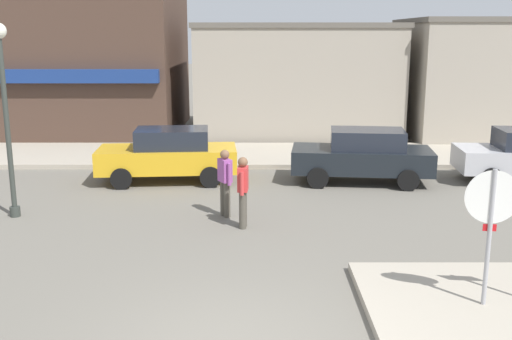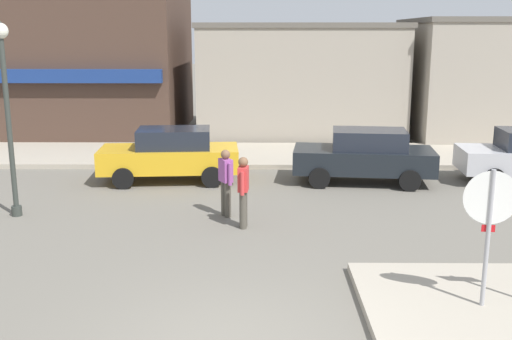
{
  "view_description": "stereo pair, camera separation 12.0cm",
  "coord_description": "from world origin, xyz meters",
  "px_view_note": "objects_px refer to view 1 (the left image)",
  "views": [
    {
      "loc": [
        0.36,
        -7.53,
        4.24
      ],
      "look_at": [
        0.36,
        4.5,
        1.5
      ],
      "focal_mm": 42.0,
      "sensor_mm": 36.0,
      "label": 1
    },
    {
      "loc": [
        0.48,
        -7.53,
        4.24
      ],
      "look_at": [
        0.36,
        4.5,
        1.5
      ],
      "focal_mm": 42.0,
      "sensor_mm": 36.0,
      "label": 2
    }
  ],
  "objects_px": {
    "stop_sign": "(491,220)",
    "pedestrian_crossing_far": "(225,181)",
    "parked_car_second": "(363,155)",
    "pedestrian_crossing_near": "(243,190)",
    "lamp_post": "(4,92)",
    "parked_car_nearest": "(169,154)"
  },
  "relations": [
    {
      "from": "stop_sign",
      "to": "pedestrian_crossing_near",
      "type": "relative_size",
      "value": 1.43
    },
    {
      "from": "stop_sign",
      "to": "pedestrian_crossing_far",
      "type": "relative_size",
      "value": 1.43
    },
    {
      "from": "parked_car_second",
      "to": "stop_sign",
      "type": "bearing_deg",
      "value": -87.08
    },
    {
      "from": "lamp_post",
      "to": "parked_car_nearest",
      "type": "distance_m",
      "value": 5.2
    },
    {
      "from": "parked_car_second",
      "to": "pedestrian_crossing_near",
      "type": "xyz_separation_m",
      "value": [
        -3.39,
        -4.19,
        0.06
      ]
    },
    {
      "from": "parked_car_second",
      "to": "pedestrian_crossing_far",
      "type": "bearing_deg",
      "value": -138.85
    },
    {
      "from": "pedestrian_crossing_near",
      "to": "pedestrian_crossing_far",
      "type": "distance_m",
      "value": 0.95
    },
    {
      "from": "stop_sign",
      "to": "parked_car_second",
      "type": "bearing_deg",
      "value": 92.92
    },
    {
      "from": "parked_car_nearest",
      "to": "pedestrian_crossing_near",
      "type": "relative_size",
      "value": 2.56
    },
    {
      "from": "stop_sign",
      "to": "parked_car_nearest",
      "type": "bearing_deg",
      "value": 125.43
    },
    {
      "from": "lamp_post",
      "to": "parked_car_second",
      "type": "xyz_separation_m",
      "value": [
        8.83,
        3.37,
        -2.15
      ]
    },
    {
      "from": "stop_sign",
      "to": "pedestrian_crossing_near",
      "type": "xyz_separation_m",
      "value": [
        -3.82,
        4.22,
        -0.65
      ]
    },
    {
      "from": "stop_sign",
      "to": "pedestrian_crossing_far",
      "type": "height_order",
      "value": "stop_sign"
    },
    {
      "from": "parked_car_second",
      "to": "pedestrian_crossing_far",
      "type": "xyz_separation_m",
      "value": [
        -3.83,
        -3.35,
        0.06
      ]
    },
    {
      "from": "lamp_post",
      "to": "pedestrian_crossing_near",
      "type": "height_order",
      "value": "lamp_post"
    },
    {
      "from": "lamp_post",
      "to": "pedestrian_crossing_far",
      "type": "xyz_separation_m",
      "value": [
        5.0,
        0.02,
        -2.09
      ]
    },
    {
      "from": "pedestrian_crossing_near",
      "to": "parked_car_second",
      "type": "bearing_deg",
      "value": 51.03
    },
    {
      "from": "stop_sign",
      "to": "lamp_post",
      "type": "xyz_separation_m",
      "value": [
        -9.26,
        5.04,
        1.44
      ]
    },
    {
      "from": "pedestrian_crossing_far",
      "to": "parked_car_nearest",
      "type": "bearing_deg",
      "value": 117.64
    },
    {
      "from": "parked_car_second",
      "to": "lamp_post",
      "type": "bearing_deg",
      "value": -159.13
    },
    {
      "from": "stop_sign",
      "to": "parked_car_nearest",
      "type": "xyz_separation_m",
      "value": [
        -6.08,
        8.55,
        -0.71
      ]
    },
    {
      "from": "lamp_post",
      "to": "parked_car_nearest",
      "type": "xyz_separation_m",
      "value": [
        3.18,
        3.51,
        -2.15
      ]
    }
  ]
}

